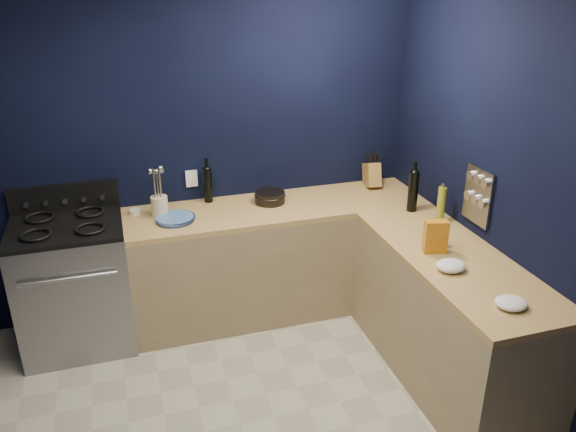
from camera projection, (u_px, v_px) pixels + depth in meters
name	position (u px, v px, depth m)	size (l,w,h in m)	color
wall_back	(189.00, 150.00, 4.37)	(3.50, 0.02, 2.60)	black
wall_right	(541.00, 210.00, 3.30)	(0.02, 3.50, 2.60)	black
cab_back	(278.00, 260.00, 4.59)	(2.30, 0.63, 0.86)	#95815B
top_back	(277.00, 208.00, 4.41)	(2.30, 0.63, 0.04)	olive
cab_right	(447.00, 320.00, 3.81)	(0.63, 1.67, 0.86)	#95815B
top_right	(455.00, 260.00, 3.63)	(0.63, 1.67, 0.04)	olive
gas_range	(75.00, 287.00, 4.15)	(0.76, 0.66, 0.92)	gray
oven_door	(74.00, 311.00, 3.88)	(0.59, 0.02, 0.42)	black
cooktop	(65.00, 227.00, 3.96)	(0.76, 0.66, 0.03)	black
backguard	(64.00, 197.00, 4.18)	(0.76, 0.06, 0.20)	black
spice_panel	(478.00, 196.00, 3.83)	(0.02, 0.28, 0.38)	gray
wall_outlet	(192.00, 178.00, 4.43)	(0.09, 0.02, 0.13)	white
plate_stack	(175.00, 219.00, 4.13)	(0.27, 0.27, 0.03)	teal
ramekin	(135.00, 212.00, 4.25)	(0.08, 0.08, 0.03)	white
utensil_crock	(160.00, 206.00, 4.19)	(0.12, 0.12, 0.15)	beige
wine_bottle_back	(208.00, 185.00, 4.43)	(0.07, 0.07, 0.27)	black
lemon_basket	(270.00, 197.00, 4.44)	(0.23, 0.23, 0.09)	black
knife_block	(372.00, 175.00, 4.75)	(0.11, 0.18, 0.20)	olive
wine_bottle_right	(413.00, 192.00, 4.26)	(0.07, 0.07, 0.30)	black
oil_bottle	(441.00, 204.00, 4.09)	(0.06, 0.06, 0.25)	olive
spice_jar_near	(429.00, 234.00, 3.83)	(0.04, 0.04, 0.09)	olive
spice_jar_far	(443.00, 240.00, 3.76)	(0.04, 0.04, 0.08)	olive
crouton_bag	(436.00, 237.00, 3.65)	(0.15, 0.07, 0.22)	#A61007
towel_front	(451.00, 266.00, 3.45)	(0.18, 0.16, 0.06)	white
towel_end	(511.00, 303.00, 3.08)	(0.18, 0.16, 0.05)	white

